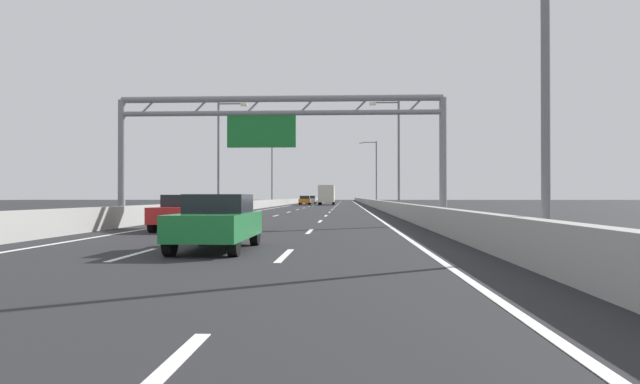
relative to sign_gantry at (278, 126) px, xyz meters
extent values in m
plane|color=#262628|center=(0.12, 73.10, -4.84)|extent=(260.00, 260.00, 0.00)
cube|color=white|center=(-1.68, -14.40, -4.83)|extent=(0.16, 3.00, 0.01)
cube|color=white|center=(-1.68, -5.40, -4.83)|extent=(0.16, 3.00, 0.01)
cube|color=white|center=(-1.68, 3.60, -4.83)|extent=(0.16, 3.00, 0.01)
cube|color=white|center=(-1.68, 12.60, -4.83)|extent=(0.16, 3.00, 0.01)
cube|color=white|center=(-1.68, 21.60, -4.83)|extent=(0.16, 3.00, 0.01)
cube|color=white|center=(-1.68, 30.60, -4.83)|extent=(0.16, 3.00, 0.01)
cube|color=white|center=(-1.68, 39.60, -4.83)|extent=(0.16, 3.00, 0.01)
cube|color=white|center=(-1.68, 48.60, -4.83)|extent=(0.16, 3.00, 0.01)
cube|color=white|center=(-1.68, 57.60, -4.83)|extent=(0.16, 3.00, 0.01)
cube|color=white|center=(-1.68, 66.60, -4.83)|extent=(0.16, 3.00, 0.01)
cube|color=white|center=(-1.68, 75.60, -4.83)|extent=(0.16, 3.00, 0.01)
cube|color=white|center=(-1.68, 84.60, -4.83)|extent=(0.16, 3.00, 0.01)
cube|color=white|center=(-1.68, 93.60, -4.83)|extent=(0.16, 3.00, 0.01)
cube|color=white|center=(-1.68, 102.60, -4.83)|extent=(0.16, 3.00, 0.01)
cube|color=white|center=(-1.68, 111.60, -4.83)|extent=(0.16, 3.00, 0.01)
cube|color=white|center=(-1.68, 120.60, -4.83)|extent=(0.16, 3.00, 0.01)
cube|color=white|center=(-1.68, 129.60, -4.83)|extent=(0.16, 3.00, 0.01)
cube|color=white|center=(1.92, -23.40, -4.83)|extent=(0.16, 3.00, 0.01)
cube|color=white|center=(1.92, -14.40, -4.83)|extent=(0.16, 3.00, 0.01)
cube|color=white|center=(1.92, -5.40, -4.83)|extent=(0.16, 3.00, 0.01)
cube|color=white|center=(1.92, 3.60, -4.83)|extent=(0.16, 3.00, 0.01)
cube|color=white|center=(1.92, 12.60, -4.83)|extent=(0.16, 3.00, 0.01)
cube|color=white|center=(1.92, 21.60, -4.83)|extent=(0.16, 3.00, 0.01)
cube|color=white|center=(1.92, 30.60, -4.83)|extent=(0.16, 3.00, 0.01)
cube|color=white|center=(1.92, 39.60, -4.83)|extent=(0.16, 3.00, 0.01)
cube|color=white|center=(1.92, 48.60, -4.83)|extent=(0.16, 3.00, 0.01)
cube|color=white|center=(1.92, 57.60, -4.83)|extent=(0.16, 3.00, 0.01)
cube|color=white|center=(1.92, 66.60, -4.83)|extent=(0.16, 3.00, 0.01)
cube|color=white|center=(1.92, 75.60, -4.83)|extent=(0.16, 3.00, 0.01)
cube|color=white|center=(1.92, 84.60, -4.83)|extent=(0.16, 3.00, 0.01)
cube|color=white|center=(1.92, 93.60, -4.83)|extent=(0.16, 3.00, 0.01)
cube|color=white|center=(1.92, 102.60, -4.83)|extent=(0.16, 3.00, 0.01)
cube|color=white|center=(1.92, 111.60, -4.83)|extent=(0.16, 3.00, 0.01)
cube|color=white|center=(1.92, 120.60, -4.83)|extent=(0.16, 3.00, 0.01)
cube|color=white|center=(1.92, 129.60, -4.83)|extent=(0.16, 3.00, 0.01)
cube|color=white|center=(-5.13, 61.10, -4.83)|extent=(0.16, 176.00, 0.01)
cube|color=white|center=(5.37, 61.10, -4.83)|extent=(0.16, 176.00, 0.01)
cube|color=#9E9E99|center=(-6.78, 83.10, -4.37)|extent=(0.45, 220.00, 0.95)
cube|color=#9E9E99|center=(7.02, 83.10, -4.37)|extent=(0.45, 220.00, 0.95)
cylinder|color=gray|center=(-7.82, 0.00, -1.74)|extent=(0.36, 0.36, 6.20)
cylinder|color=gray|center=(8.07, 0.00, -1.74)|extent=(0.36, 0.36, 6.20)
cylinder|color=gray|center=(0.12, 0.00, 1.36)|extent=(15.89, 0.32, 0.32)
cylinder|color=gray|center=(0.12, 0.00, 0.66)|extent=(15.89, 0.26, 0.26)
cylinder|color=gray|center=(-6.50, 0.00, 1.01)|extent=(0.74, 0.10, 0.74)
cylinder|color=gray|center=(-3.85, 0.00, 1.01)|extent=(0.74, 0.10, 0.74)
cylinder|color=gray|center=(-1.20, 0.00, 1.01)|extent=(0.74, 0.10, 0.74)
cylinder|color=gray|center=(1.45, 0.00, 1.01)|extent=(0.74, 0.10, 0.74)
cylinder|color=gray|center=(4.09, 0.00, 1.01)|extent=(0.74, 0.10, 0.74)
cylinder|color=gray|center=(6.74, 0.00, 1.01)|extent=(0.74, 0.10, 0.74)
cube|color=#19752D|center=(-0.81, 0.00, -0.24)|extent=(3.40, 0.12, 1.60)
cylinder|color=slate|center=(7.82, -14.70, -0.09)|extent=(0.20, 0.20, 9.50)
cylinder|color=slate|center=(-7.58, 20.20, -0.09)|extent=(0.20, 0.20, 9.50)
cylinder|color=slate|center=(-6.48, 20.20, 4.51)|extent=(2.20, 0.12, 0.12)
cube|color=#F2EAC6|center=(-5.38, 20.20, 4.41)|extent=(0.56, 0.28, 0.20)
cylinder|color=slate|center=(7.82, 20.20, -0.09)|extent=(0.20, 0.20, 9.50)
cylinder|color=slate|center=(6.72, 20.20, 4.51)|extent=(2.20, 0.12, 0.12)
cube|color=#F2EAC6|center=(5.62, 20.20, 4.41)|extent=(0.56, 0.28, 0.20)
cylinder|color=slate|center=(-7.58, 55.10, -0.09)|extent=(0.20, 0.20, 9.50)
cylinder|color=slate|center=(-6.48, 55.10, 4.51)|extent=(2.20, 0.12, 0.12)
cube|color=#F2EAC6|center=(-5.38, 55.10, 4.41)|extent=(0.56, 0.28, 0.20)
cylinder|color=slate|center=(7.82, 55.10, -0.09)|extent=(0.20, 0.20, 9.50)
cylinder|color=slate|center=(6.72, 55.10, 4.51)|extent=(2.20, 0.12, 0.12)
cube|color=#F2EAC6|center=(5.62, 55.10, 4.41)|extent=(0.56, 0.28, 0.20)
cube|color=#1E7A38|center=(0.03, -13.15, -4.20)|extent=(1.72, 4.11, 0.64)
cube|color=black|center=(0.03, -12.89, -3.64)|extent=(1.51, 1.76, 0.48)
cylinder|color=black|center=(-0.72, -11.64, -4.52)|extent=(0.22, 0.64, 0.64)
cylinder|color=black|center=(0.78, -11.64, -4.52)|extent=(0.22, 0.64, 0.64)
cylinder|color=black|center=(-0.72, -14.65, -4.52)|extent=(0.22, 0.64, 0.64)
cylinder|color=black|center=(0.78, -14.65, -4.52)|extent=(0.22, 0.64, 0.64)
cube|color=#A8ADB2|center=(-3.40, 81.08, -4.16)|extent=(1.85, 4.61, 0.71)
cube|color=black|center=(-3.40, 80.91, -3.56)|extent=(1.63, 2.13, 0.50)
cylinder|color=black|center=(-4.22, 82.83, -4.52)|extent=(0.22, 0.64, 0.64)
cylinder|color=black|center=(-2.59, 82.83, -4.52)|extent=(0.22, 0.64, 0.64)
cylinder|color=black|center=(-4.22, 79.33, -4.52)|extent=(0.22, 0.64, 0.64)
cylinder|color=black|center=(-2.59, 79.33, -4.52)|extent=(0.22, 0.64, 0.64)
cube|color=red|center=(-3.27, -4.60, -4.20)|extent=(1.84, 4.35, 0.64)
cube|color=black|center=(-3.27, -4.34, -3.63)|extent=(1.62, 1.96, 0.49)
cylinder|color=black|center=(-4.08, -2.98, -4.52)|extent=(0.22, 0.64, 0.64)
cylinder|color=black|center=(-2.46, -2.98, -4.52)|extent=(0.22, 0.64, 0.64)
cylinder|color=black|center=(-4.08, -6.22, -4.52)|extent=(0.22, 0.64, 0.64)
cylinder|color=black|center=(-2.46, -6.22, -4.52)|extent=(0.22, 0.64, 0.64)
cube|color=orange|center=(-3.62, 67.64, -4.19)|extent=(1.81, 4.62, 0.66)
cube|color=black|center=(-3.62, 67.70, -3.59)|extent=(1.59, 2.09, 0.53)
cylinder|color=black|center=(-4.41, 69.40, -4.52)|extent=(0.22, 0.64, 0.64)
cylinder|color=black|center=(-2.82, 69.40, -4.52)|extent=(0.22, 0.64, 0.64)
cylinder|color=black|center=(-4.41, 65.88, -4.52)|extent=(0.22, 0.64, 0.64)
cylinder|color=black|center=(-2.82, 65.88, -4.52)|extent=(0.22, 0.64, 0.64)
cube|color=silver|center=(0.21, 67.36, -3.36)|extent=(2.49, 2.35, 2.01)
cube|color=beige|center=(0.21, 63.07, -3.01)|extent=(2.49, 5.84, 2.71)
cylinder|color=black|center=(-0.89, 67.64, -4.36)|extent=(0.28, 0.96, 0.96)
cylinder|color=black|center=(1.32, 67.64, -4.36)|extent=(0.28, 0.96, 0.96)
cylinder|color=black|center=(-0.89, 61.55, -4.36)|extent=(0.28, 0.96, 0.96)
cylinder|color=black|center=(1.32, 61.55, -4.36)|extent=(0.28, 0.96, 0.96)
camera|label=1|loc=(3.35, -27.46, -3.46)|focal=31.53mm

